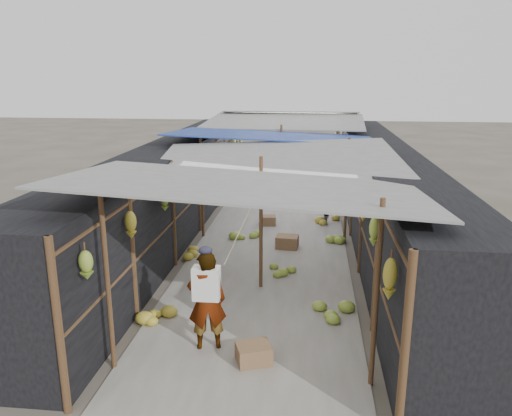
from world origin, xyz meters
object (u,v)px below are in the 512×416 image
at_px(shopper_blue, 256,178).
at_px(vendor_seated, 325,211).
at_px(black_basin, 318,201).
at_px(vendor_elderly, 207,301).
at_px(crate_near, 254,354).

height_order(shopper_blue, vendor_seated, shopper_blue).
xyz_separation_m(black_basin, vendor_seated, (0.18, -2.34, 0.32)).
bearing_deg(shopper_blue, vendor_seated, -57.06).
relative_size(black_basin, shopper_blue, 0.34).
bearing_deg(vendor_elderly, shopper_blue, -103.23).
bearing_deg(crate_near, vendor_elderly, 135.68).
bearing_deg(vendor_elderly, crate_near, 140.75).
xyz_separation_m(vendor_elderly, shopper_blue, (-0.26, 8.98, 0.04)).
bearing_deg(crate_near, vendor_seated, 60.64).
bearing_deg(vendor_elderly, black_basin, -115.75).
bearing_deg(shopper_blue, vendor_elderly, -99.11).
bearing_deg(black_basin, crate_near, -96.02).
distance_m(vendor_elderly, shopper_blue, 8.98).
xyz_separation_m(vendor_elderly, vendor_seated, (1.91, 6.71, -0.38)).
height_order(crate_near, shopper_blue, shopper_blue).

